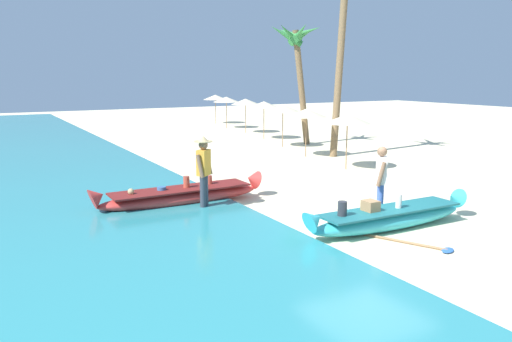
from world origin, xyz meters
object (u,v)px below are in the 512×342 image
at_px(palm_tree_leaning_seaward, 297,46).
at_px(boat_red_midground, 181,196).
at_px(person_tourist_customer, 381,178).
at_px(boat_cyan_foreground, 390,217).
at_px(paddle, 418,244).
at_px(person_vendor_hatted, 204,168).
at_px(palm_tree_tall_inland, 343,6).

bearing_deg(palm_tree_leaning_seaward, boat_red_midground, -137.52).
bearing_deg(person_tourist_customer, boat_cyan_foreground, -119.10).
bearing_deg(paddle, person_vendor_hatted, 119.79).
xyz_separation_m(person_tourist_customer, palm_tree_leaning_seaward, (5.09, 11.18, 3.55)).
distance_m(boat_red_midground, palm_tree_leaning_seaward, 12.48).
height_order(boat_cyan_foreground, paddle, boat_cyan_foreground).
height_order(person_vendor_hatted, paddle, person_vendor_hatted).
bearing_deg(boat_red_midground, paddle, -60.96).
distance_m(person_vendor_hatted, person_tourist_customer, 4.13).
bearing_deg(palm_tree_leaning_seaward, person_tourist_customer, -114.45).
relative_size(person_vendor_hatted, palm_tree_leaning_seaward, 0.33).
xyz_separation_m(person_tourist_customer, palm_tree_tall_inland, (4.85, 7.68, 4.91)).
relative_size(boat_red_midground, person_tourist_customer, 2.76).
height_order(palm_tree_tall_inland, palm_tree_leaning_seaward, palm_tree_tall_inland).
distance_m(person_vendor_hatted, palm_tree_leaning_seaward, 12.50).
relative_size(boat_cyan_foreground, boat_red_midground, 0.95).
relative_size(person_vendor_hatted, palm_tree_tall_inland, 0.25).
height_order(palm_tree_leaning_seaward, paddle, palm_tree_leaning_seaward).
distance_m(person_vendor_hatted, paddle, 5.18).
height_order(boat_cyan_foreground, palm_tree_tall_inland, palm_tree_tall_inland).
bearing_deg(palm_tree_tall_inland, palm_tree_leaning_seaward, 86.16).
distance_m(boat_red_midground, person_tourist_customer, 4.88).
distance_m(person_tourist_customer, palm_tree_tall_inland, 10.32).
bearing_deg(person_tourist_customer, paddle, -111.33).
bearing_deg(palm_tree_tall_inland, boat_red_midground, -152.29).
bearing_deg(boat_red_midground, palm_tree_leaning_seaward, 42.48).
height_order(person_vendor_hatted, person_tourist_customer, person_vendor_hatted).
bearing_deg(paddle, boat_red_midground, 119.04).
height_order(boat_red_midground, palm_tree_leaning_seaward, palm_tree_leaning_seaward).
relative_size(boat_red_midground, person_vendor_hatted, 2.50).
relative_size(boat_red_midground, paddle, 2.68).
bearing_deg(palm_tree_leaning_seaward, boat_cyan_foreground, -114.76).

